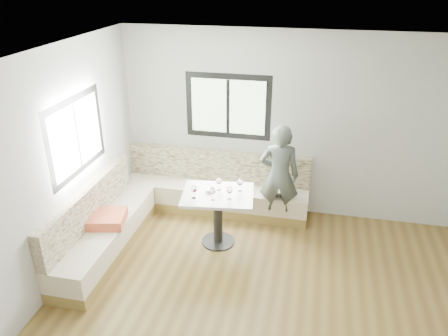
# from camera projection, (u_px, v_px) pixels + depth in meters

# --- Properties ---
(room) EXTENTS (5.01, 5.01, 2.81)m
(room) POSITION_uv_depth(u_px,v_px,m) (258.00, 206.00, 4.32)
(room) COLOR brown
(room) RESTS_ON ground
(banquette) EXTENTS (2.90, 2.80, 0.95)m
(banquette) POSITION_uv_depth(u_px,v_px,m) (170.00, 207.00, 6.45)
(banquette) COLOR olive
(banquette) RESTS_ON ground
(table) EXTENTS (1.04, 0.86, 0.78)m
(table) POSITION_uv_depth(u_px,v_px,m) (218.00, 206.00, 5.95)
(table) COLOR black
(table) RESTS_ON ground
(person) EXTENTS (0.61, 0.43, 1.58)m
(person) POSITION_uv_depth(u_px,v_px,m) (279.00, 176.00, 6.33)
(person) COLOR #474F4A
(person) RESTS_ON ground
(olive_ramekin) EXTENTS (0.11, 0.11, 0.04)m
(olive_ramekin) POSITION_uv_depth(u_px,v_px,m) (209.00, 190.00, 5.91)
(olive_ramekin) COLOR white
(olive_ramekin) RESTS_ON table
(wine_glass_a) EXTENTS (0.08, 0.08, 0.19)m
(wine_glass_a) POSITION_uv_depth(u_px,v_px,m) (194.00, 189.00, 5.71)
(wine_glass_a) COLOR white
(wine_glass_a) RESTS_ON table
(wine_glass_b) EXTENTS (0.08, 0.08, 0.19)m
(wine_glass_b) POSITION_uv_depth(u_px,v_px,m) (213.00, 191.00, 5.66)
(wine_glass_b) COLOR white
(wine_glass_b) RESTS_ON table
(wine_glass_c) EXTENTS (0.08, 0.08, 0.19)m
(wine_glass_c) POSITION_uv_depth(u_px,v_px,m) (230.00, 190.00, 5.68)
(wine_glass_c) COLOR white
(wine_glass_c) RESTS_ON table
(wine_glass_d) EXTENTS (0.08, 0.08, 0.19)m
(wine_glass_d) POSITION_uv_depth(u_px,v_px,m) (219.00, 181.00, 5.92)
(wine_glass_d) COLOR white
(wine_glass_d) RESTS_ON table
(wine_glass_e) EXTENTS (0.08, 0.08, 0.19)m
(wine_glass_e) POSITION_uv_depth(u_px,v_px,m) (240.00, 182.00, 5.88)
(wine_glass_e) COLOR white
(wine_glass_e) RESTS_ON table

